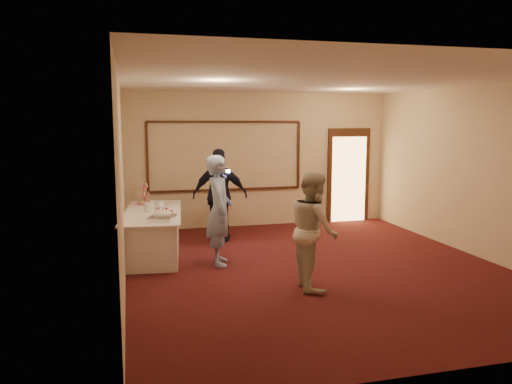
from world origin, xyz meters
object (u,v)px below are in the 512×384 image
(buffet_table, at_px, (153,233))
(plate_stack_a, at_px, (149,207))
(plate_stack_b, at_px, (159,205))
(cupcake_stand, at_px, (144,196))
(man, at_px, (219,210))
(woman, at_px, (314,230))
(tart, at_px, (167,212))
(pavlova_tray, at_px, (162,215))
(guest, at_px, (220,195))

(buffet_table, relative_size, plate_stack_a, 13.58)
(plate_stack_a, xyz_separation_m, plate_stack_b, (0.19, 0.32, -0.01))
(cupcake_stand, relative_size, man, 0.24)
(plate_stack_b, height_order, woman, woman)
(cupcake_stand, xyz_separation_m, tart, (0.34, -1.13, -0.13))
(pavlova_tray, height_order, woman, woman)
(man, height_order, woman, man)
(man, distance_m, woman, 1.84)
(buffet_table, bearing_deg, plate_stack_b, 65.32)
(pavlova_tray, height_order, plate_stack_a, pavlova_tray)
(cupcake_stand, distance_m, plate_stack_b, 0.61)
(cupcake_stand, xyz_separation_m, plate_stack_a, (0.06, -0.87, -0.08))
(guest, bearing_deg, man, 92.78)
(pavlova_tray, relative_size, woman, 0.35)
(pavlova_tray, bearing_deg, plate_stack_a, 101.38)
(plate_stack_b, relative_size, tart, 0.68)
(tart, bearing_deg, guest, 40.11)
(plate_stack_b, height_order, tart, plate_stack_b)
(tart, bearing_deg, plate_stack_b, 99.24)
(plate_stack_b, xyz_separation_m, tart, (0.09, -0.57, -0.05))
(cupcake_stand, height_order, woman, woman)
(guest, bearing_deg, cupcake_stand, 6.06)
(buffet_table, relative_size, cupcake_stand, 5.90)
(buffet_table, bearing_deg, cupcake_stand, 97.53)
(buffet_table, height_order, guest, guest)
(man, xyz_separation_m, woman, (1.09, -1.48, -0.07))
(cupcake_stand, xyz_separation_m, woman, (2.23, -3.27, -0.09))
(buffet_table, distance_m, guest, 1.58)
(buffet_table, relative_size, man, 1.44)
(cupcake_stand, distance_m, guest, 1.46)
(woman, bearing_deg, buffet_table, 45.97)
(woman, relative_size, guest, 0.92)
(plate_stack_a, height_order, guest, guest)
(buffet_table, xyz_separation_m, pavlova_tray, (0.11, -0.84, 0.46))
(pavlova_tray, distance_m, plate_stack_b, 1.13)
(plate_stack_b, height_order, guest, guest)
(tart, relative_size, woman, 0.15)
(plate_stack_a, height_order, tart, plate_stack_a)
(tart, distance_m, woman, 2.86)
(buffet_table, relative_size, guest, 1.43)
(pavlova_tray, bearing_deg, tart, 78.12)
(cupcake_stand, relative_size, plate_stack_b, 2.57)
(pavlova_tray, distance_m, cupcake_stand, 1.70)
(buffet_table, relative_size, plate_stack_b, 15.18)
(tart, relative_size, man, 0.14)
(man, bearing_deg, buffet_table, 55.83)
(man, height_order, guest, guest)
(plate_stack_a, bearing_deg, tart, -42.23)
(woman, bearing_deg, pavlova_tray, 56.53)
(plate_stack_b, height_order, man, man)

